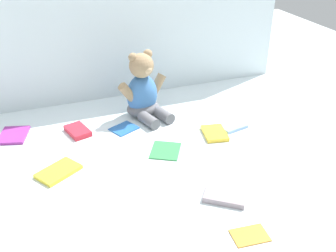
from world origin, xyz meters
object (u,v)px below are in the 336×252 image
Objects in this scene: book_case_0 at (58,171)px; book_case_3 at (215,133)px; book_case_1 at (78,131)px; book_case_6 at (124,128)px; book_case_5 at (225,195)px; book_case_2 at (231,125)px; book_case_4 at (250,235)px; teddy_bear at (144,92)px; book_case_8 at (165,150)px; book_case_7 at (14,135)px.

book_case_3 is (0.59, 0.04, 0.00)m from book_case_0.
book_case_1 reaches higher than book_case_6.
book_case_3 is 0.93× the size of book_case_5.
book_case_2 reaches higher than book_case_4.
teddy_bear is at bearing -170.78° from book_case_4.
teddy_bear is 2.82× the size of book_case_4.
book_case_0 is at bearing 14.85° from book_case_3.
book_case_4 is at bearing 84.51° from book_case_3.
book_case_0 is 1.18× the size of book_case_3.
book_case_5 is 0.31m from book_case_8.
teddy_bear is 0.50m from book_case_0.
book_case_7 reaches higher than book_case_8.
book_case_2 is 0.31m from book_case_8.
book_case_1 is 0.89× the size of book_case_5.
book_case_7 is at bearing 178.95° from book_case_8.
teddy_bear is at bearing 95.58° from book_case_0.
book_case_3 reaches higher than book_case_0.
book_case_0 is 1.34× the size of book_case_2.
book_case_4 is at bearing -102.54° from teddy_bear.
book_case_2 is at bearing 64.74° from book_case_0.
book_case_6 is at bearing -176.47° from book_case_7.
teddy_bear is at bearing 116.63° from book_case_8.
book_case_8 is (-0.07, 0.47, 0.00)m from book_case_4.
book_case_2 is 0.10m from book_case_3.
book_case_1 reaches higher than book_case_4.
book_case_8 is (-0.08, 0.30, -0.00)m from book_case_5.
book_case_3 reaches higher than book_case_6.
book_case_2 and book_case_7 have the same top height.
book_case_1 is at bearing 168.23° from book_case_8.
book_case_5 is at bearing 79.27° from book_case_3.
book_case_0 is 1.40× the size of book_case_6.
book_case_1 reaches higher than book_case_5.
book_case_3 reaches higher than book_case_4.
book_case_3 is at bearing -68.16° from teddy_bear.
book_case_3 is 0.22m from book_case_8.
book_case_5 reaches higher than book_case_2.
book_case_4 is (0.05, -0.76, -0.10)m from teddy_bear.
book_case_6 is 0.41m from book_case_7.
book_case_1 reaches higher than book_case_2.
book_case_5 is (0.35, -0.54, -0.00)m from book_case_1.
book_case_1 is 1.15× the size of book_case_4.
book_case_3 is (0.20, -0.25, -0.09)m from teddy_bear.
book_case_8 is (-0.21, -0.04, -0.00)m from book_case_3.
book_case_4 is 0.16m from book_case_5.
book_case_3 is at bearing 62.44° from book_case_0.
book_case_4 is at bearing 11.63° from book_case_0.
teddy_bear is at bearing 103.75° from book_case_6.
book_case_3 is at bearing 142.41° from book_case_1.
book_case_1 is (-0.28, -0.06, -0.09)m from teddy_bear.
book_case_7 is (-0.13, 0.30, -0.00)m from book_case_0.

